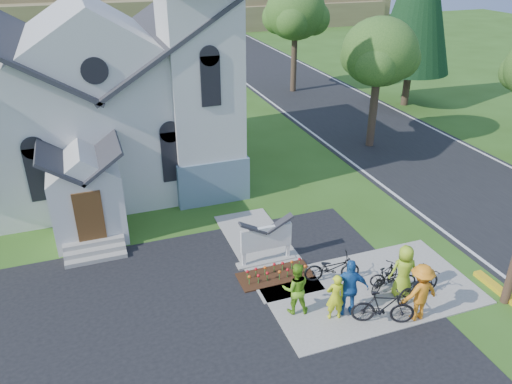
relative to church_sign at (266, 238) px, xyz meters
name	(u,v)px	position (x,y,z in m)	size (l,w,h in m)	color
ground	(337,310)	(1.20, -3.20, -1.03)	(120.00, 120.00, 0.00)	#325819
road	(365,126)	(11.20, 11.80, -1.02)	(8.00, 90.00, 0.02)	black
sidewalk	(370,290)	(2.70, -2.70, -1.00)	(7.00, 4.00, 0.05)	gray
church	(104,71)	(-4.28, 9.28, 4.22)	(12.35, 12.00, 13.00)	silver
church_sign	(266,238)	(0.00, 0.00, 0.00)	(2.20, 0.40, 1.70)	gray
flower_bed	(275,276)	(0.00, -0.90, -0.99)	(2.60, 1.10, 0.07)	#32170D
tree_road_near	(380,53)	(9.70, 8.80, 4.18)	(4.00, 4.00, 7.05)	#3B2A20
tree_road_mid	(296,13)	(10.20, 20.80, 4.75)	(4.40, 4.40, 7.80)	#3B2A20
distant_hills	(150,13)	(4.56, 53.13, 1.15)	(61.00, 10.00, 5.60)	olive
cyclist_0	(335,297)	(0.89, -3.53, -0.18)	(0.58, 0.38, 1.59)	#E0F11C
bike_0	(332,268)	(1.71, -1.80, -0.47)	(0.67, 1.91, 1.00)	black
cyclist_1	(296,288)	(-0.12, -2.84, -0.10)	(0.85, 0.66, 1.75)	#6FB421
bike_1	(383,307)	(2.15, -4.23, -0.40)	(0.54, 1.91, 1.15)	black
cyclist_2	(350,288)	(1.39, -3.50, 0.00)	(1.15, 0.48, 1.96)	#225FAB
bike_2	(418,285)	(3.88, -3.61, -0.48)	(0.66, 1.89, 0.99)	black
cyclist_3	(420,292)	(3.28, -4.40, -0.01)	(1.25, 0.72, 1.93)	orange
bike_3	(385,277)	(3.15, -2.82, -0.51)	(0.44, 1.55, 0.93)	black
cyclist_4	(404,271)	(3.51, -3.25, -0.06)	(0.90, 0.58, 1.83)	#A1CC26
bike_4	(393,277)	(3.45, -2.85, -0.57)	(0.53, 1.53, 0.81)	black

